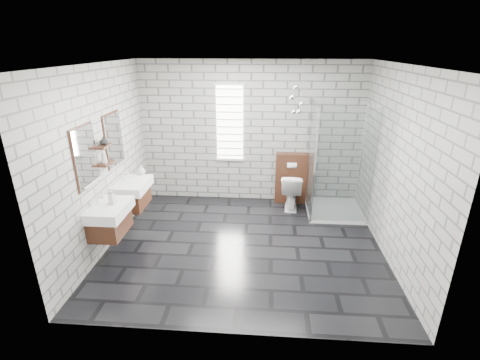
# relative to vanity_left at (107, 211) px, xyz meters

# --- Properties ---
(floor) EXTENTS (4.20, 3.60, 0.02)m
(floor) POSITION_rel_vanity_left_xyz_m (1.91, 0.47, -0.77)
(floor) COLOR black
(floor) RESTS_ON ground
(ceiling) EXTENTS (4.20, 3.60, 0.02)m
(ceiling) POSITION_rel_vanity_left_xyz_m (1.91, 0.47, 1.95)
(ceiling) COLOR white
(ceiling) RESTS_ON wall_back
(wall_back) EXTENTS (4.20, 0.02, 2.70)m
(wall_back) POSITION_rel_vanity_left_xyz_m (1.91, 2.28, 0.59)
(wall_back) COLOR #A5A49F
(wall_back) RESTS_ON floor
(wall_front) EXTENTS (4.20, 0.02, 2.70)m
(wall_front) POSITION_rel_vanity_left_xyz_m (1.91, -1.34, 0.59)
(wall_front) COLOR #A5A49F
(wall_front) RESTS_ON floor
(wall_left) EXTENTS (0.02, 3.60, 2.70)m
(wall_left) POSITION_rel_vanity_left_xyz_m (-0.20, 0.47, 0.59)
(wall_left) COLOR #A5A49F
(wall_left) RESTS_ON floor
(wall_right) EXTENTS (0.02, 3.60, 2.70)m
(wall_right) POSITION_rel_vanity_left_xyz_m (4.02, 0.47, 0.59)
(wall_right) COLOR #A5A49F
(wall_right) RESTS_ON floor
(vanity_left) EXTENTS (0.47, 0.70, 1.57)m
(vanity_left) POSITION_rel_vanity_left_xyz_m (0.00, 0.00, 0.00)
(vanity_left) COLOR #472516
(vanity_left) RESTS_ON wall_left
(vanity_right) EXTENTS (0.47, 0.70, 1.57)m
(vanity_right) POSITION_rel_vanity_left_xyz_m (0.00, 0.90, 0.00)
(vanity_right) COLOR #472516
(vanity_right) RESTS_ON wall_left
(shelf_lower) EXTENTS (0.14, 0.30, 0.03)m
(shelf_lower) POSITION_rel_vanity_left_xyz_m (-0.12, 0.42, 0.56)
(shelf_lower) COLOR #472516
(shelf_lower) RESTS_ON wall_left
(shelf_upper) EXTENTS (0.14, 0.30, 0.03)m
(shelf_upper) POSITION_rel_vanity_left_xyz_m (-0.12, 0.42, 0.82)
(shelf_upper) COLOR #472516
(shelf_upper) RESTS_ON wall_left
(window) EXTENTS (0.56, 0.05, 1.48)m
(window) POSITION_rel_vanity_left_xyz_m (1.51, 2.25, 0.79)
(window) COLOR white
(window) RESTS_ON wall_back
(cistern_panel) EXTENTS (0.60, 0.20, 1.00)m
(cistern_panel) POSITION_rel_vanity_left_xyz_m (2.71, 2.17, -0.26)
(cistern_panel) COLOR #472516
(cistern_panel) RESTS_ON floor
(flush_plate) EXTENTS (0.18, 0.01, 0.12)m
(flush_plate) POSITION_rel_vanity_left_xyz_m (2.71, 2.07, 0.04)
(flush_plate) COLOR silver
(flush_plate) RESTS_ON cistern_panel
(shower_enclosure) EXTENTS (1.00, 1.00, 2.03)m
(shower_enclosure) POSITION_rel_vanity_left_xyz_m (3.41, 1.65, -0.25)
(shower_enclosure) COLOR white
(shower_enclosure) RESTS_ON floor
(pendant_cluster) EXTENTS (0.27, 0.25, 0.90)m
(pendant_cluster) POSITION_rel_vanity_left_xyz_m (2.71, 1.85, 1.27)
(pendant_cluster) COLOR silver
(pendant_cluster) RESTS_ON ceiling
(toilet) EXTENTS (0.43, 0.70, 0.69)m
(toilet) POSITION_rel_vanity_left_xyz_m (2.71, 1.92, -0.41)
(toilet) COLOR white
(toilet) RESTS_ON floor
(soap_bottle_a) EXTENTS (0.11, 0.11, 0.19)m
(soap_bottle_a) POSITION_rel_vanity_left_xyz_m (0.08, 0.05, 0.19)
(soap_bottle_a) COLOR #B2B2B2
(soap_bottle_a) RESTS_ON vanity_left
(soap_bottle_b) EXTENTS (0.16, 0.16, 0.16)m
(soap_bottle_b) POSITION_rel_vanity_left_xyz_m (0.08, 1.24, 0.17)
(soap_bottle_b) COLOR #B2B2B2
(soap_bottle_b) RESTS_ON vanity_right
(soap_bottle_c) EXTENTS (0.09, 0.09, 0.21)m
(soap_bottle_c) POSITION_rel_vanity_left_xyz_m (-0.11, 0.37, 0.68)
(soap_bottle_c) COLOR #B2B2B2
(soap_bottle_c) RESTS_ON shelf_lower
(vase) EXTENTS (0.14, 0.14, 0.12)m
(vase) POSITION_rel_vanity_left_xyz_m (-0.11, 0.43, 0.90)
(vase) COLOR #B2B2B2
(vase) RESTS_ON shelf_upper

